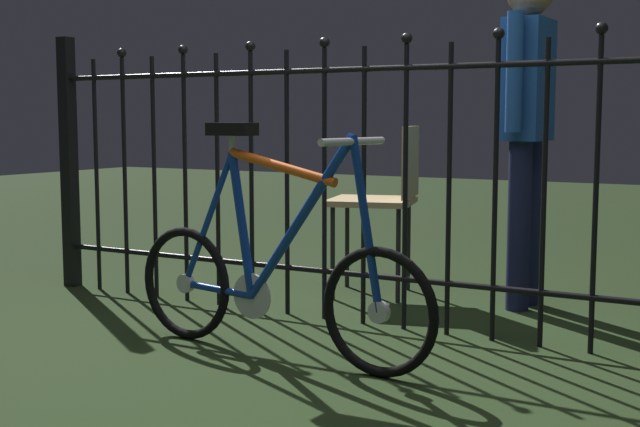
# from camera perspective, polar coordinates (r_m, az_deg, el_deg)

# --- Properties ---
(ground_plane) EXTENTS (20.00, 20.00, 0.00)m
(ground_plane) POSITION_cam_1_polar(r_m,az_deg,el_deg) (3.16, 0.01, -10.48)
(ground_plane) COLOR black
(iron_fence) EXTENTS (4.04, 0.07, 1.35)m
(iron_fence) POSITION_cam_1_polar(r_m,az_deg,el_deg) (3.71, 4.53, 2.62)
(iron_fence) COLOR black
(iron_fence) RESTS_ON ground
(bicycle) EXTENTS (1.40, 0.40, 0.90)m
(bicycle) POSITION_cam_1_polar(r_m,az_deg,el_deg) (3.27, -3.12, -4.09)
(bicycle) COLOR black
(bicycle) RESTS_ON ground
(chair_tan) EXTENTS (0.52, 0.51, 0.88)m
(chair_tan) POSITION_cam_1_polar(r_m,az_deg,el_deg) (4.40, 4.53, 1.55)
(chair_tan) COLOR black
(chair_tan) RESTS_ON ground
(person_visitor) EXTENTS (0.22, 0.48, 1.62)m
(person_visitor) POSITION_cam_1_polar(r_m,az_deg,el_deg) (4.21, 13.72, 6.84)
(person_visitor) COLOR #191E3F
(person_visitor) RESTS_ON ground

